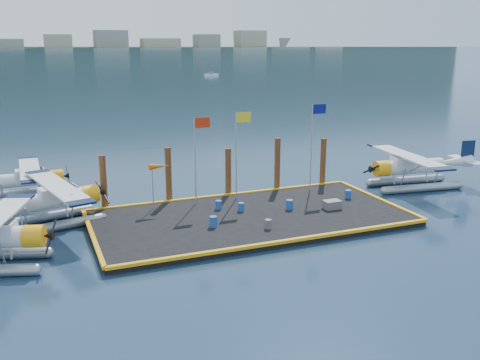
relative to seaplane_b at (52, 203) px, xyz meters
The scene contains 23 objects.
ground 12.63m from the seaplane_b, 18.03° to the right, with size 4000.00×4000.00×0.00m, color #172E45.
dock 12.61m from the seaplane_b, 18.03° to the right, with size 20.00×10.00×0.40m, color black.
dock_bumpers 12.58m from the seaplane_b, 18.03° to the right, with size 20.25×10.25×0.18m, color orange, non-canonical shape.
far_backdrop 1751.85m from the seaplane_b, 81.73° to the left, with size 3050.00×2050.00×810.00m.
seaplane_b is the anchor object (origin of this frame).
seaplane_c 6.98m from the seaplane_b, 102.50° to the left, with size 7.95×8.76×3.13m.
seaplane_d 26.85m from the seaplane_b, ahead, with size 9.28×10.24×3.62m.
drum_0 10.66m from the seaplane_b, ahead, with size 0.42×0.42×0.59m, color #1C499C.
drum_1 13.67m from the seaplane_b, 28.82° to the right, with size 0.40×0.40×0.56m, color #555559.
drum_2 15.35m from the seaplane_b, 13.74° to the right, with size 0.46×0.46×0.65m, color #1C499C.
drum_3 10.32m from the seaplane_b, 29.32° to the right, with size 0.47×0.47×0.66m, color #1C499C.
drum_4 20.20m from the seaplane_b, ahead, with size 0.44×0.44×0.61m, color #1C499C.
drum_5 12.07m from the seaplane_b, 13.45° to the right, with size 0.40×0.40×0.57m, color #1C499C.
crate 18.22m from the seaplane_b, 14.60° to the right, with size 1.14×0.76×0.57m, color #555559.
flagpole_red 10.06m from the seaplane_b, ahead, with size 1.14×0.08×6.00m.
flagpole_yellow 12.98m from the seaplane_b, ahead, with size 1.14×0.08×6.20m.
flagpole_blue 18.89m from the seaplane_b, ahead, with size 1.14×0.08×6.50m.
windsock 7.11m from the seaplane_b, ahead, with size 1.40×0.44×3.12m.
piling_0 3.78m from the seaplane_b, 23.91° to the left, with size 0.44×0.44×4.00m, color #4B2215.
piling_1 8.09m from the seaplane_b, 10.84° to the left, with size 0.44×0.44×4.20m, color #4B2215.
piling_2 12.52m from the seaplane_b, ahead, with size 0.44×0.44×3.80m, color #4B2215.
piling_3 16.51m from the seaplane_b, ahead, with size 0.44×0.44×4.30m, color #4B2215.
piling_4 20.49m from the seaplane_b, ahead, with size 0.44×0.44×4.00m, color #4B2215.
Camera 1 is at (-12.87, -30.38, 11.41)m, focal length 40.00 mm.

